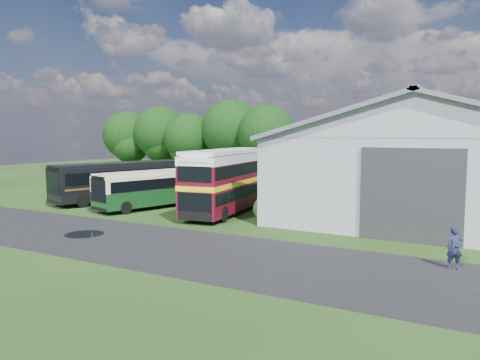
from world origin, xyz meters
The scene contains 16 objects.
ground centered at (0.00, 0.00, 0.00)m, with size 120.00×120.00×0.00m, color #183210.
asphalt_road centered at (3.00, -3.00, 0.00)m, with size 60.00×8.00×0.02m, color black.
puddle centered at (-1.50, -3.00, 0.00)m, with size 2.20×2.20×0.01m, color black.
storage_shed centered at (15.00, 15.98, 4.17)m, with size 18.80×24.80×8.15m.
tree_far_left centered at (-23.00, 24.00, 5.56)m, with size 6.12×6.12×8.64m.
tree_left_a centered at (-18.00, 24.50, 5.87)m, with size 6.46×6.46×9.12m.
tree_left_b centered at (-13.00, 23.50, 5.25)m, with size 5.78×5.78×8.16m.
tree_mid centered at (-8.00, 24.80, 6.18)m, with size 6.80×6.80×9.60m.
tree_right_a centered at (-3.00, 23.80, 5.69)m, with size 6.26×6.26×8.83m.
shrub_front centered at (5.60, 6.00, 0.00)m, with size 1.70×1.70×1.70m, color #194714.
shrub_mid centered at (5.60, 8.00, 0.00)m, with size 1.60×1.60×1.60m, color #194714.
shrub_back centered at (5.60, 10.00, 0.00)m, with size 1.80×1.80×1.80m, color #194714.
bus_green_single centered at (-4.21, 7.07, 1.52)m, with size 5.09×10.64×2.86m.
bus_maroon_double centered at (1.84, 7.47, 2.29)m, with size 4.10×10.96×4.60m.
bus_dark_single centered at (-9.23, 8.28, 1.75)m, with size 5.90×12.21×3.28m.
visitor_a centered at (17.52, -0.25, 0.91)m, with size 0.66×0.44×1.82m, color #1B1E3C.
Camera 1 is at (19.01, -21.55, 5.73)m, focal length 35.00 mm.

